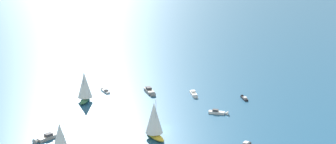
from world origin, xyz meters
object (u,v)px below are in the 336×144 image
Objects in this scene: sailboat_inshore at (60,141)px; motorboat_ahead at (194,94)px; sailboat_far_port at (85,87)px; motorboat_near_centre at (219,112)px; motorboat_outer_ring_c at (44,138)px; sailboat_outer_ring_d at (154,120)px; motorboat_outer_ring_a at (244,98)px; motorboat_far_stbd at (150,92)px; motorboat_trailing at (105,91)px.

sailboat_inshore is 1.54× the size of motorboat_ahead.
sailboat_far_port reaches higher than motorboat_ahead.
motorboat_near_centre is 0.93× the size of motorboat_ahead.
sailboat_inshore is 1.59× the size of motorboat_outer_ring_c.
sailboat_outer_ring_d is at bearing 41.44° from sailboat_far_port.
motorboat_ahead reaches higher than motorboat_near_centre.
sailboat_outer_ring_d reaches higher than motorboat_outer_ring_a.
motorboat_far_stbd is at bearing 150.88° from motorboat_outer_ring_c.
motorboat_far_stbd reaches higher than motorboat_near_centre.
motorboat_far_stbd is (-12.66, 25.63, -5.55)m from sailboat_far_port.
sailboat_inshore is 75.75m from motorboat_ahead.
motorboat_ahead is 0.61× the size of sailboat_outer_ring_d.
sailboat_outer_ring_d is at bearing -38.21° from motorboat_outer_ring_a.
motorboat_trailing is at bearing -96.07° from motorboat_outer_ring_a.
motorboat_trailing is (-0.78, -20.00, -0.30)m from motorboat_far_stbd.
sailboat_far_port reaches higher than motorboat_trailing.
motorboat_ahead is (2.09, 19.16, -0.16)m from motorboat_far_stbd.
motorboat_far_stbd is at bearing 116.28° from sailboat_far_port.
sailboat_inshore reaches higher than motorboat_ahead.
sailboat_outer_ring_d is at bearing -42.94° from motorboat_near_centre.
sailboat_far_port is 1.72× the size of motorboat_outer_ring_c.
motorboat_outer_ring_c is at bearing -5.76° from sailboat_far_port.
motorboat_far_stbd is at bearing -96.21° from motorboat_ahead.
motorboat_outer_ring_c is (47.76, -69.99, 0.21)m from motorboat_outer_ring_a.
sailboat_outer_ring_d is at bearing 97.25° from motorboat_outer_ring_c.
sailboat_outer_ring_d is at bearing 7.33° from motorboat_far_stbd.
sailboat_far_port reaches higher than motorboat_outer_ring_a.
sailboat_far_port is at bearing -102.07° from motorboat_near_centre.
motorboat_outer_ring_a is 0.74× the size of motorboat_outer_ring_c.
motorboat_far_stbd is 49.50m from sailboat_outer_ring_d.
motorboat_trailing is at bearing -94.19° from motorboat_ahead.
motorboat_trailing is 55.03m from motorboat_outer_ring_c.
sailboat_far_port is 2.31× the size of motorboat_trailing.
motorboat_ahead is at bearing 83.79° from motorboat_far_stbd.
motorboat_outer_ring_a is (-7.04, 65.88, -5.88)m from sailboat_far_port.
motorboat_far_stbd is 20.02m from motorboat_trailing.
sailboat_far_port is 29.12m from motorboat_far_stbd.
motorboat_trailing is 60.60m from motorboat_outer_ring_a.
sailboat_outer_ring_d is (43.17, -33.98, 5.82)m from motorboat_outer_ring_a.
motorboat_near_centre is at bearing 77.93° from sailboat_far_port.
sailboat_inshore is (53.95, 5.43, -0.47)m from sailboat_far_port.
motorboat_near_centre is 0.56× the size of sailboat_far_port.
motorboat_far_stbd is (-24.35, -29.02, 0.20)m from motorboat_near_centre.
motorboat_ahead is 21.39m from motorboat_outer_ring_a.
sailboat_outer_ring_d is at bearing 123.93° from sailboat_inshore.
sailboat_inshore is 31.90m from sailboat_outer_ring_d.
motorboat_near_centre is at bearing 23.90° from motorboat_ahead.
sailboat_far_port reaches higher than motorboat_outer_ring_c.
motorboat_outer_ring_c is (51.29, -48.90, 0.03)m from motorboat_ahead.
motorboat_outer_ring_c reaches higher than motorboat_ahead.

